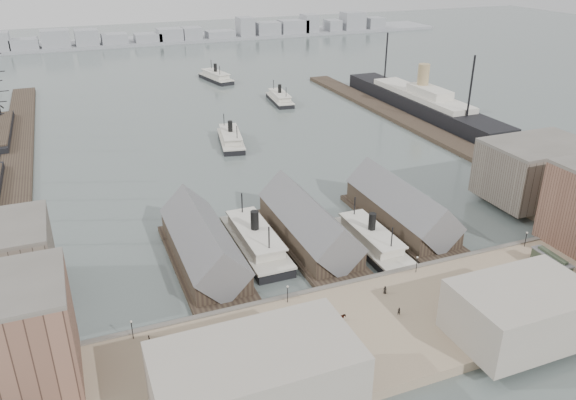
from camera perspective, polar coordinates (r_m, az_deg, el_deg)
name	(u,v)px	position (r m, az deg, el deg)	size (l,w,h in m)	color
ground	(339,278)	(124.85, 5.20, -7.86)	(900.00, 900.00, 0.00)	#4A5553
quay	(387,327)	(110.16, 10.00, -12.55)	(180.00, 30.00, 2.00)	#8C785E
seawall	(350,285)	(120.39, 6.34, -8.63)	(180.00, 1.20, 2.30)	#59544C
west_wharf	(16,164)	(204.85, -25.87, 3.30)	(10.00, 220.00, 1.60)	#2D231C
east_wharf	(412,124)	(232.65, 12.51, 7.59)	(10.00, 180.00, 1.60)	#2D231C
ferry_shed_west	(203,246)	(128.50, -8.63, -4.64)	(14.00, 42.00, 12.60)	#2D231C
ferry_shed_center	(308,226)	(135.68, 2.07, -2.67)	(14.00, 42.00, 12.60)	#2D231C
ferry_shed_east	(401,209)	(147.18, 11.37, -0.88)	(14.00, 42.00, 12.60)	#2D231C
warehouse_east_back	(536,171)	(169.64, 23.91, 2.70)	(28.00, 20.00, 15.00)	#60564C
street_bldg_center	(521,312)	(110.24, 22.63, -10.46)	(24.00, 16.00, 10.00)	gray
street_bldg_west	(256,382)	(87.07, -3.23, -18.00)	(30.00, 16.00, 12.00)	gray
lamp_post_far_w	(132,326)	(106.27, -15.60, -12.25)	(0.44, 0.44, 3.92)	black
lamp_post_near_w	(288,291)	(111.64, -0.05, -9.21)	(0.44, 0.44, 3.92)	black
lamp_post_near_e	(417,261)	(124.24, 12.97, -6.09)	(0.44, 0.44, 3.92)	black
lamp_post_far_e	(526,236)	(142.15, 23.05, -3.42)	(0.44, 0.44, 3.92)	black
far_shore	(127,39)	(434.35, -16.02, 15.45)	(500.00, 40.00, 15.72)	gray
ferry_docked_west	(255,240)	(133.93, -3.35, -4.11)	(9.07, 30.23, 10.80)	black
ferry_docked_east	(371,239)	(136.06, 8.42, -3.99)	(8.18, 27.25, 9.73)	black
ferry_open_near	(231,138)	(206.13, -5.84, 6.25)	(12.32, 26.85, 9.24)	black
ferry_open_mid	(280,98)	(261.40, -0.84, 10.32)	(9.89, 25.24, 8.79)	black
ferry_open_far	(216,77)	(306.74, -7.34, 12.32)	(13.31, 27.87, 9.57)	black
ocean_steamer	(421,102)	(251.37, 13.36, 9.64)	(14.18, 103.66, 20.73)	black
tram	(551,263)	(134.76, 25.16, -5.84)	(3.08, 10.18, 3.58)	black
horse_cart_left	(208,359)	(99.59, -8.10, -15.71)	(4.71, 1.60, 1.67)	black
horse_cart_center	(337,319)	(107.85, 5.01, -11.95)	(4.92, 2.07, 1.50)	black
horse_cart_right	(488,307)	(116.94, 19.63, -10.24)	(4.83, 3.00, 1.60)	black
pedestrian_0	(149,339)	(105.66, -13.93, -13.55)	(0.61, 0.44, 1.67)	black
pedestrian_1	(179,357)	(100.73, -10.97, -15.35)	(0.88, 0.69, 1.82)	black
pedestrian_2	(282,312)	(109.14, -0.57, -11.32)	(1.04, 0.60, 1.61)	black
pedestrian_3	(299,367)	(97.14, 1.13, -16.64)	(0.98, 0.41, 1.67)	black
pedestrian_4	(385,290)	(116.94, 9.83, -8.98)	(0.83, 0.54, 1.69)	black
pedestrian_5	(399,311)	(111.36, 11.20, -11.02)	(0.61, 0.45, 1.68)	black
pedestrian_6	(463,279)	(124.21, 17.37, -7.63)	(0.87, 0.68, 1.80)	black
pedestrian_7	(503,295)	(121.61, 20.97, -8.97)	(1.15, 0.66, 1.79)	black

